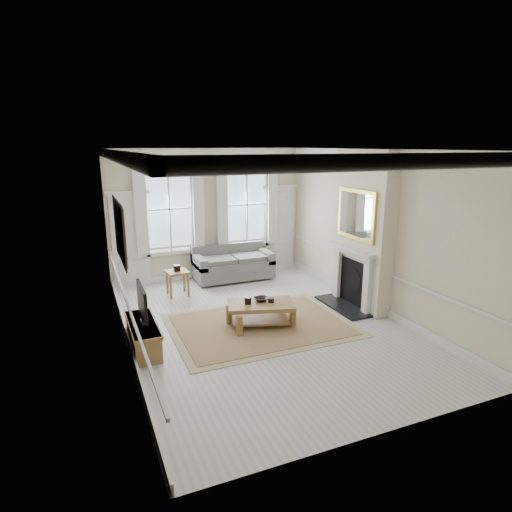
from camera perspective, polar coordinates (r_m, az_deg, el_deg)
name	(u,v)px	position (r m, az deg, el deg)	size (l,w,h in m)	color
floor	(263,325)	(8.62, 0.95, -9.16)	(7.20, 7.20, 0.00)	#B7B5AD
ceiling	(264,149)	(7.89, 1.05, 14.08)	(7.20, 7.20, 0.00)	white
back_wall	(209,214)	(11.41, -6.30, 5.59)	(5.20, 5.20, 0.00)	beige
left_wall	(120,255)	(7.46, -17.63, 0.15)	(7.20, 7.20, 0.00)	beige
right_wall	(376,231)	(9.41, 15.68, 3.20)	(7.20, 7.20, 0.00)	beige
window_left	(169,209)	(11.09, -11.49, 6.17)	(1.26, 0.20, 2.20)	#B2BCC6
window_right	(246,205)	(11.67, -1.28, 6.87)	(1.26, 0.20, 2.20)	#B2BCC6
door_left	(131,241)	(11.08, -16.38, 1.92)	(0.90, 0.08, 2.30)	silver
door_right	(279,229)	(12.20, 3.11, 3.62)	(0.90, 0.08, 2.30)	silver
painting	(119,231)	(7.68, -17.75, 3.23)	(0.05, 1.66, 1.06)	#A2621B
chimney_breast	(363,230)	(9.46, 14.10, 3.37)	(0.35, 1.70, 3.38)	beige
hearth	(342,306)	(9.68, 11.45, -6.57)	(0.55, 1.50, 0.05)	black
fireplace	(352,274)	(9.56, 12.66, -2.41)	(0.21, 1.45, 1.33)	silver
mirror	(356,215)	(9.27, 13.16, 5.40)	(0.06, 1.26, 1.06)	gold
sofa	(232,265)	(11.38, -3.17, -1.21)	(2.03, 0.99, 0.90)	#5B5B59
side_table	(177,275)	(10.25, -10.47, -2.56)	(0.55, 0.55, 0.60)	brown
rug	(261,325)	(8.58, 0.63, -9.18)	(3.50, 2.60, 0.02)	#93714C
coffee_table	(261,307)	(8.43, 0.63, -6.77)	(1.44, 1.09, 0.48)	brown
ceramic_pot_a	(248,300)	(8.33, -1.09, -5.94)	(0.14, 0.14, 0.14)	black
ceramic_pot_b	(271,300)	(8.42, 2.03, -5.90)	(0.12, 0.12, 0.09)	black
bowl	(261,299)	(8.50, 0.68, -5.77)	(0.28, 0.28, 0.07)	black
tv_stand	(143,336)	(7.84, -14.79, -10.26)	(0.43, 1.34, 0.48)	brown
tv	(142,302)	(7.61, -14.93, -5.90)	(0.08, 0.90, 0.68)	black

